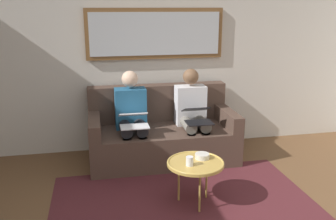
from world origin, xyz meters
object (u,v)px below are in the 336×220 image
Objects in this scene: laptop_black at (197,115)px; bowl at (202,156)px; coffee_table at (195,164)px; person_left at (192,112)px; couch at (162,134)px; cup at (190,161)px; person_right at (132,115)px; laptop_white at (134,120)px; framed_mirror at (156,34)px.

bowl is at bearing 77.56° from laptop_black.
bowl is (-0.09, -0.08, 0.04)m from coffee_table.
bowl is at bearing 80.16° from person_left.
coffee_table is (-0.11, 1.22, 0.11)m from couch.
bowl is (-0.17, -0.14, -0.02)m from cup.
cup is (0.07, 0.06, 0.06)m from coffee_table.
person_right reaches higher than couch.
laptop_black is 0.77m from laptop_white.
framed_mirror reaches higher than coffee_table.
coffee_table is 1.40× the size of laptop_black.
laptop_black is (-0.28, -0.92, 0.21)m from coffee_table.
person_left is at bearing 180.00° from person_right.
couch is 1.29m from cup.
person_right is at bearing -66.83° from coffee_table.
laptop_white is (0.77, 0.24, 0.02)m from person_left.
person_left is 3.29× the size of laptop_white.
laptop_white is at bearing 61.15° from framed_mirror.
coffee_table is at bearing 118.40° from laptop_white.
person_left reaches higher than coffee_table.
framed_mirror is (0.00, -0.39, 1.24)m from couch.
couch is 0.58m from laptop_black.
person_right is (0.49, -1.15, 0.18)m from coffee_table.
couch is 0.49m from person_left.
coffee_table is at bearing 41.35° from bowl.
laptop_black reaches higher than bowl.
couch is at bearing 90.00° from framed_mirror.
couch reaches higher than coffee_table.
cup is at bearing 38.62° from coffee_table.
laptop_black is at bearing 142.34° from couch.
bowl is 0.88m from laptop_black.
bowl is (-0.20, 1.14, 0.15)m from couch.
framed_mirror is 1.22m from laptop_white.
couch is 12.75× the size of bowl.
cup is at bearing 73.82° from person_left.
laptop_black is at bearing 119.26° from framed_mirror.
laptop_white is at bearing 17.34° from person_left.
laptop_black is 1.14× the size of laptop_white.
framed_mirror is at bearing -86.16° from coffee_table.
framed_mirror is at bearing -82.60° from bowl.
cup is at bearing 91.14° from framed_mirror.
coffee_table is at bearing 76.50° from person_left.
laptop_white reaches higher than coffee_table.
laptop_white is (0.77, 0.01, -0.01)m from laptop_black.
person_right is (0.38, 0.46, -0.94)m from framed_mirror.
laptop_black is (-0.19, -0.84, 0.17)m from bowl.
bowl is (-0.20, 1.53, -1.08)m from framed_mirror.
framed_mirror is at bearing -130.02° from person_right.
laptop_black reaches higher than coffee_table.
framed_mirror is at bearing -49.98° from person_left.
cup reaches higher than bowl.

